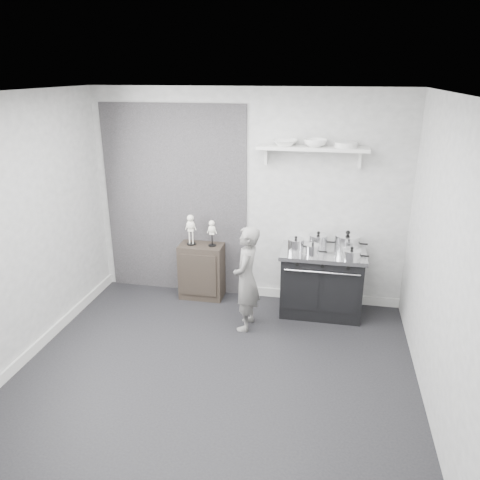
# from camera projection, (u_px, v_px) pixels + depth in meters

# --- Properties ---
(ground) EXTENTS (4.00, 4.00, 0.00)m
(ground) POSITION_uv_depth(u_px,v_px,m) (215.00, 372.00, 4.74)
(ground) COLOR black
(ground) RESTS_ON ground
(room_shell) EXTENTS (4.02, 3.62, 2.71)m
(room_shell) POSITION_uv_depth(u_px,v_px,m) (206.00, 212.00, 4.33)
(room_shell) COLOR #9E9E9C
(room_shell) RESTS_ON ground
(wall_shelf) EXTENTS (1.30, 0.26, 0.24)m
(wall_shelf) POSITION_uv_depth(u_px,v_px,m) (312.00, 149.00, 5.45)
(wall_shelf) COLOR silver
(wall_shelf) RESTS_ON room_shell
(stove) EXTENTS (1.02, 0.64, 0.82)m
(stove) POSITION_uv_depth(u_px,v_px,m) (321.00, 282.00, 5.78)
(stove) COLOR black
(stove) RESTS_ON ground
(side_cabinet) EXTENTS (0.57, 0.33, 0.74)m
(side_cabinet) POSITION_uv_depth(u_px,v_px,m) (202.00, 271.00, 6.20)
(side_cabinet) COLOR black
(side_cabinet) RESTS_ON ground
(child) EXTENTS (0.33, 0.47, 1.25)m
(child) POSITION_uv_depth(u_px,v_px,m) (246.00, 279.00, 5.36)
(child) COLOR slate
(child) RESTS_ON ground
(pot_front_left) EXTENTS (0.29, 0.20, 0.20)m
(pot_front_left) POSITION_uv_depth(u_px,v_px,m) (296.00, 245.00, 5.59)
(pot_front_left) COLOR silver
(pot_front_left) RESTS_ON stove
(pot_back_left) EXTENTS (0.32, 0.24, 0.20)m
(pot_back_left) POSITION_uv_depth(u_px,v_px,m) (318.00, 241.00, 5.74)
(pot_back_left) COLOR silver
(pot_back_left) RESTS_ON stove
(pot_back_right) EXTENTS (0.40, 0.31, 0.25)m
(pot_back_right) POSITION_uv_depth(u_px,v_px,m) (347.00, 242.00, 5.64)
(pot_back_right) COLOR silver
(pot_back_right) RESTS_ON stove
(pot_front_right) EXTENTS (0.31, 0.22, 0.16)m
(pot_front_right) POSITION_uv_depth(u_px,v_px,m) (352.00, 254.00, 5.37)
(pot_front_right) COLOR silver
(pot_front_right) RESTS_ON stove
(pot_front_center) EXTENTS (0.25, 0.16, 0.17)m
(pot_front_center) POSITION_uv_depth(u_px,v_px,m) (313.00, 250.00, 5.47)
(pot_front_center) COLOR silver
(pot_front_center) RESTS_ON stove
(skeleton_full) EXTENTS (0.13, 0.08, 0.46)m
(skeleton_full) POSITION_uv_depth(u_px,v_px,m) (191.00, 227.00, 6.01)
(skeleton_full) COLOR white
(skeleton_full) RESTS_ON side_cabinet
(skeleton_torso) EXTENTS (0.11, 0.07, 0.39)m
(skeleton_torso) POSITION_uv_depth(u_px,v_px,m) (212.00, 231.00, 5.97)
(skeleton_torso) COLOR white
(skeleton_torso) RESTS_ON side_cabinet
(bowl_large) EXTENTS (0.30, 0.30, 0.07)m
(bowl_large) POSITION_uv_depth(u_px,v_px,m) (285.00, 143.00, 5.48)
(bowl_large) COLOR white
(bowl_large) RESTS_ON wall_shelf
(bowl_small) EXTENTS (0.27, 0.27, 0.08)m
(bowl_small) POSITION_uv_depth(u_px,v_px,m) (315.00, 143.00, 5.42)
(bowl_small) COLOR white
(bowl_small) RESTS_ON wall_shelf
(plate_stack) EXTENTS (0.27, 0.27, 0.06)m
(plate_stack) POSITION_uv_depth(u_px,v_px,m) (346.00, 145.00, 5.36)
(plate_stack) COLOR silver
(plate_stack) RESTS_ON wall_shelf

